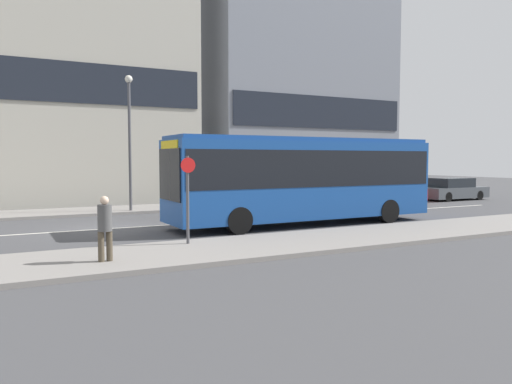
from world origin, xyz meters
TOP-DOWN VIEW (x-y plane):
  - ground_plane at (0.00, 0.00)m, footprint 120.00×120.00m
  - sidewalk_near at (0.00, -6.25)m, footprint 44.00×3.50m
  - sidewalk_far at (0.00, 6.25)m, footprint 44.00×3.50m
  - lane_centerline at (0.00, 0.00)m, footprint 41.80×0.16m
  - apartment_block_right_tower at (16.53, 11.98)m, footprint 14.21×5.05m
  - city_bus at (7.23, -2.36)m, footprint 11.08×2.58m
  - parked_car_0 at (11.86, 3.35)m, footprint 4.66×1.72m
  - parked_car_1 at (16.99, 3.24)m, footprint 4.34×1.76m
  - parked_car_2 at (22.35, 3.28)m, footprint 4.60×1.86m
  - pedestrian_near_stop at (-1.35, -6.70)m, footprint 0.35×0.34m
  - bus_stop_sign at (1.32, -5.23)m, footprint 0.44×0.12m
  - street_lamp at (2.16, 5.09)m, footprint 0.36×0.36m

SIDE VIEW (x-z plane):
  - ground_plane at x=0.00m, z-range 0.00..0.00m
  - lane_centerline at x=0.00m, z-range 0.00..0.01m
  - sidewalk_near at x=0.00m, z-range 0.00..0.13m
  - sidewalk_far at x=0.00m, z-range 0.00..0.13m
  - parked_car_0 at x=11.86m, z-range -0.02..1.25m
  - parked_car_1 at x=16.99m, z-range -0.03..1.30m
  - parked_car_2 at x=22.35m, z-range -0.04..1.37m
  - pedestrian_near_stop at x=-1.35m, z-range 0.23..1.83m
  - bus_stop_sign at x=1.32m, z-range 0.35..2.93m
  - city_bus at x=7.23m, z-range 0.26..3.70m
  - street_lamp at x=2.16m, z-range 0.88..7.36m
  - apartment_block_right_tower at x=16.53m, z-range -0.01..21.27m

